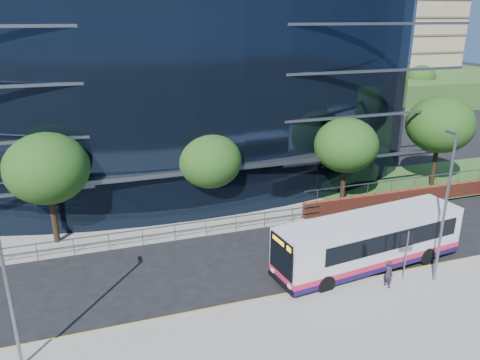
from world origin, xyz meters
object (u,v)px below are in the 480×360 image
object	(u,v)px
tree_far_c	(346,145)
tree_far_d	(440,125)
tree_far_a	(47,168)
tree_dist_e	(337,81)
streetlight_east	(445,205)
pedestrian	(388,274)
tree_far_b	(210,161)
streetlight_west	(4,271)
street_sign	(407,245)
city_bus	(371,241)
tree_dist_f	(421,77)

from	to	relation	value
tree_far_c	tree_far_d	bearing A→B (deg)	6.34
tree_far_a	tree_dist_e	bearing A→B (deg)	39.96
tree_far_d	streetlight_east	size ratio (longest dim) A/B	0.93
pedestrian	tree_far_d	bearing A→B (deg)	-58.80
tree_far_d	streetlight_east	distance (m)	15.77
tree_far_d	pedestrian	bearing A→B (deg)	-136.84
tree_far_b	tree_far_c	world-z (taller)	tree_far_c
tree_far_c	streetlight_west	distance (m)	23.79
street_sign	tree_far_a	bearing A→B (deg)	148.83
tree_far_b	city_bus	world-z (taller)	tree_far_b
tree_dist_e	pedestrian	bearing A→B (deg)	-116.30
street_sign	streetlight_west	size ratio (longest dim) A/B	0.35
tree_far_b	tree_dist_f	bearing A→B (deg)	37.08
tree_far_c	streetlight_east	xyz separation A→B (m)	(-1.00, -11.17, -0.10)
tree_dist_f	city_bus	world-z (taller)	tree_dist_f
streetlight_west	streetlight_east	xyz separation A→B (m)	(20.00, 0.00, 0.00)
tree_far_d	streetlight_east	xyz separation A→B (m)	(-10.00, -12.17, -0.75)
street_sign	tree_far_a	distance (m)	20.63
streetlight_west	streetlight_east	world-z (taller)	same
tree_far_d	streetlight_west	bearing A→B (deg)	-157.91
tree_far_d	tree_dist_e	distance (m)	31.06
street_sign	pedestrian	world-z (taller)	street_sign
tree_far_c	city_bus	world-z (taller)	tree_far_c
tree_dist_e	pedestrian	world-z (taller)	tree_dist_e
tree_far_a	tree_far_d	world-z (taller)	tree_far_d
tree_dist_e	tree_far_d	bearing A→B (deg)	-104.93
tree_far_c	tree_far_d	size ratio (longest dim) A/B	0.87
tree_dist_f	streetlight_west	world-z (taller)	streetlight_west
tree_dist_f	tree_far_a	bearing A→B (deg)	-148.09
streetlight_east	city_bus	distance (m)	4.45
tree_dist_f	tree_dist_e	bearing A→B (deg)	-172.87
city_bus	tree_dist_e	bearing A→B (deg)	56.01
tree_far_a	tree_far_d	xyz separation A→B (m)	(29.00, 1.00, 0.33)
streetlight_east	pedestrian	world-z (taller)	streetlight_east
tree_far_b	tree_dist_e	size ratio (longest dim) A/B	0.93
tree_far_d	streetlight_west	world-z (taller)	streetlight_west
tree_far_b	city_bus	distance (m)	11.62
tree_far_c	tree_far_a	bearing A→B (deg)	180.00
street_sign	tree_far_c	xyz separation A→B (m)	(2.50, 10.59, 2.39)
tree_far_a	tree_dist_e	world-z (taller)	tree_far_a
tree_far_d	tree_dist_e	bearing A→B (deg)	75.07
tree_far_d	streetlight_west	xyz separation A→B (m)	(-30.00, -12.17, -0.75)
tree_far_a	streetlight_west	xyz separation A→B (m)	(-1.00, -11.17, -0.42)
street_sign	tree_far_b	size ratio (longest dim) A/B	0.46
tree_far_d	city_bus	xyz separation A→B (m)	(-12.34, -9.65, -3.58)
tree_dist_f	tree_far_c	bearing A→B (deg)	-135.00
street_sign	tree_far_a	size ratio (longest dim) A/B	0.40
tree_dist_f	streetlight_east	xyz separation A→B (m)	(-34.00, -44.17, 0.23)
tree_far_b	tree_dist_e	distance (m)	40.74
tree_far_b	tree_far_d	world-z (taller)	tree_far_d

